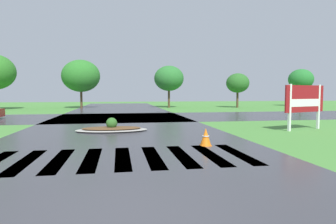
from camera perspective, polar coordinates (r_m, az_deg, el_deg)
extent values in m
cube|color=#35353A|center=(14.19, -9.18, -4.07)|extent=(10.17, 80.00, 0.01)
cube|color=#35353A|center=(23.27, -9.37, -1.03)|extent=(90.00, 9.15, 0.01)
cube|color=white|center=(9.21, -26.11, -8.67)|extent=(0.45, 3.20, 0.01)
cube|color=white|center=(9.00, -20.55, -8.82)|extent=(0.45, 3.20, 0.01)
cube|color=white|center=(8.88, -14.77, -8.88)|extent=(0.45, 3.20, 0.01)
cube|color=white|center=(8.84, -8.88, -8.85)|extent=(0.45, 3.20, 0.01)
cube|color=white|center=(8.90, -3.00, -8.73)|extent=(0.45, 3.20, 0.01)
cube|color=white|center=(9.04, 2.74, -8.52)|extent=(0.45, 3.20, 0.01)
cube|color=white|center=(9.27, 8.23, -8.25)|extent=(0.45, 3.20, 0.01)
cube|color=white|center=(9.58, 13.41, -7.92)|extent=(0.45, 3.20, 0.01)
cube|color=white|center=(17.61, 27.36, 0.93)|extent=(0.15, 0.15, 2.37)
cube|color=white|center=(15.80, 22.71, 0.78)|extent=(0.15, 0.15, 2.37)
cube|color=maroon|center=(16.68, 25.20, 2.37)|extent=(2.77, 0.99, 1.39)
cube|color=white|center=(16.68, 25.18, 1.65)|extent=(2.11, 0.78, 0.39)
ellipsoid|color=#9E9B93|center=(15.03, -10.95, -3.44)|extent=(3.59, 1.82, 0.12)
ellipsoid|color=brown|center=(15.02, -10.95, -3.10)|extent=(2.95, 1.50, 0.10)
sphere|color=#2D6023|center=(14.99, -10.96, -2.15)|extent=(0.56, 0.56, 0.56)
cone|color=orange|center=(10.74, 7.39, -4.85)|extent=(0.42, 0.42, 0.65)
torus|color=white|center=(10.73, 7.39, -4.68)|extent=(0.26, 0.26, 0.04)
cube|color=orange|center=(10.79, 7.38, -6.48)|extent=(0.36, 0.36, 0.03)
cylinder|color=#4C3823|center=(38.18, -16.60, 2.52)|extent=(0.28, 0.28, 2.40)
ellipsoid|color=#2B7227|center=(38.23, -16.68, 6.79)|extent=(4.70, 4.70, 3.99)
cylinder|color=#4C3823|center=(37.97, 0.19, 2.72)|extent=(0.28, 0.28, 2.47)
ellipsoid|color=#296D2D|center=(38.01, 0.19, 6.61)|extent=(3.83, 3.83, 3.26)
cylinder|color=#4C3823|center=(39.09, 13.43, 2.43)|extent=(0.28, 0.28, 2.17)
ellipsoid|color=#296224|center=(39.10, 13.48, 5.54)|extent=(2.96, 2.96, 2.52)
cylinder|color=#4C3823|center=(46.60, 24.48, 2.70)|extent=(0.28, 0.28, 2.66)
ellipsoid|color=#246F2D|center=(46.64, 24.57, 5.84)|extent=(3.50, 3.50, 2.97)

